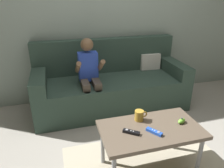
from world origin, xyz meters
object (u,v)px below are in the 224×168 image
game_remote_black_far_corner (131,132)px  coffee_mug (139,115)px  nunchuk_lime (182,121)px  person_seated_on_couch (89,74)px  coffee_table (151,132)px  game_remote_blue_near_edge (154,132)px  couch (110,85)px

game_remote_black_far_corner → coffee_mug: (0.14, 0.17, 0.04)m
nunchuk_lime → coffee_mug: (-0.34, 0.14, 0.03)m
person_seated_on_couch → coffee_table: person_seated_on_couch is taller
person_seated_on_couch → coffee_table: 1.15m
nunchuk_lime → coffee_mug: 0.37m
nunchuk_lime → coffee_table: bearing=179.4°
person_seated_on_couch → coffee_mug: bearing=-73.5°
game_remote_blue_near_edge → nunchuk_lime: bearing=13.3°
couch → nunchuk_lime: 1.33m
coffee_table → game_remote_blue_near_edge: 0.09m
game_remote_blue_near_edge → game_remote_black_far_corner: 0.19m
coffee_table → person_seated_on_couch: bearing=106.9°
person_seated_on_couch → coffee_mug: person_seated_on_couch is taller
couch → coffee_table: couch is taller
game_remote_black_far_corner → coffee_mug: 0.22m
coffee_mug → couch: bearing=88.0°
couch → coffee_mug: size_ratio=17.31×
person_seated_on_couch → coffee_table: bearing=-73.1°
coffee_table → nunchuk_lime: 0.30m
coffee_table → coffee_mug: bearing=109.8°
couch → person_seated_on_couch: 0.46m
person_seated_on_couch → coffee_mug: (0.28, -0.95, -0.07)m
person_seated_on_couch → coffee_mug: 0.99m
coffee_table → coffee_mug: size_ratio=7.31×
coffee_table → game_remote_black_far_corner: (-0.19, -0.03, 0.06)m
person_seated_on_couch → nunchuk_lime: 1.26m
couch → coffee_table: size_ratio=2.37×
person_seated_on_couch → couch: bearing=30.4°
couch → coffee_table: bearing=-89.5°
couch → nunchuk_lime: size_ratio=20.39×
nunchuk_lime → coffee_mug: size_ratio=0.85×
couch → person_seated_on_couch: bearing=-149.6°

